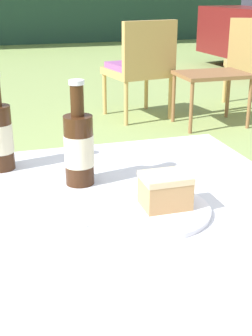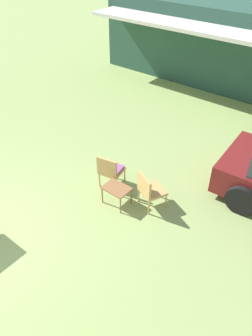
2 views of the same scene
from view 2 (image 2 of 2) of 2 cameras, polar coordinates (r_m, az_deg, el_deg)
name	(u,v)px [view 2 (image 2 of 2)]	position (r m, az deg, el deg)	size (l,w,h in m)	color
cabin_building	(242,42)	(13.66, 19.54, 19.91)	(9.91, 4.85, 2.77)	#284C3D
wicker_chair_cushioned	(110,169)	(7.50, -2.72, -0.23)	(0.58, 0.57, 0.85)	tan
wicker_chair_plain	(149,189)	(6.97, 4.08, -3.69)	(0.65, 0.65, 0.85)	tan
garden_side_table	(117,190)	(7.08, -1.65, -3.78)	(0.57, 0.42, 0.45)	brown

